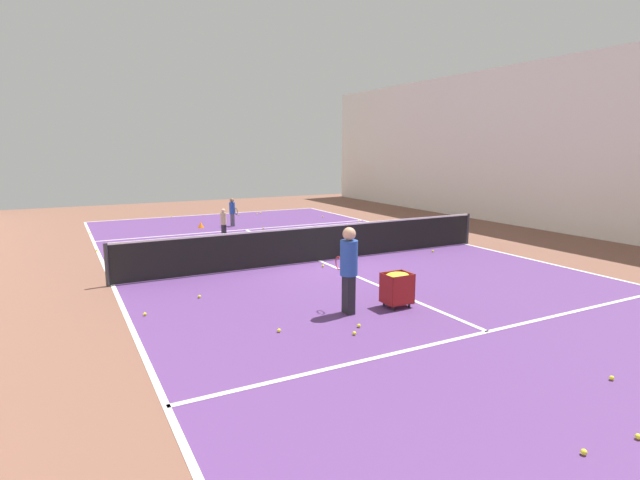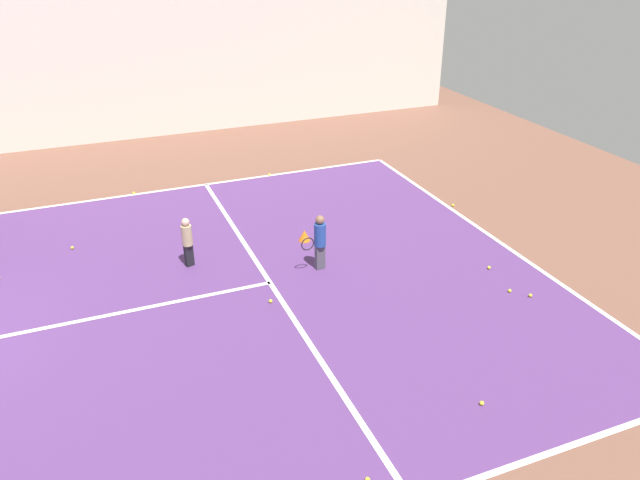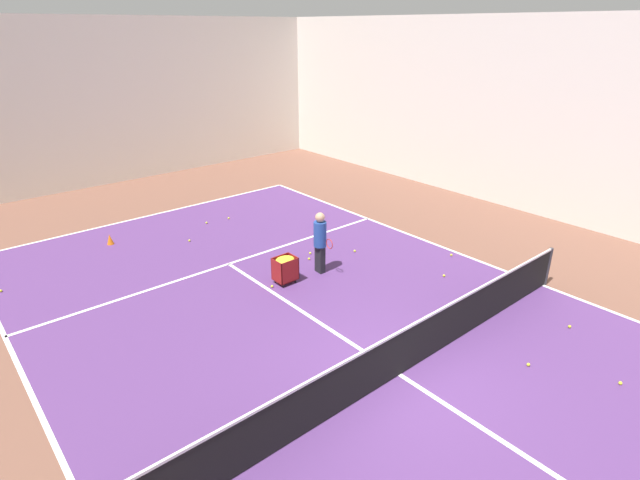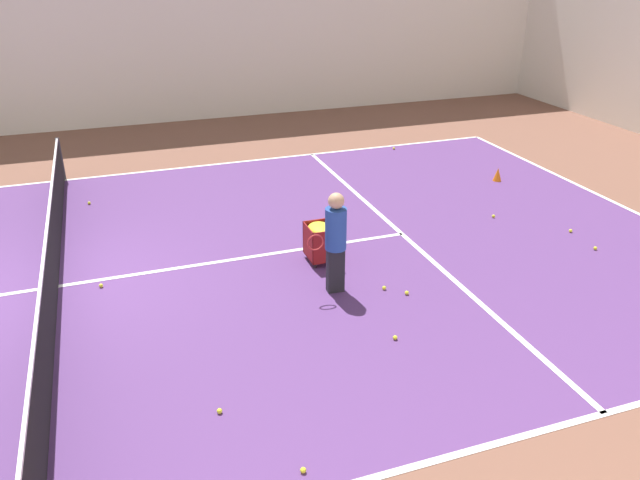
{
  "view_description": "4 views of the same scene",
  "coord_description": "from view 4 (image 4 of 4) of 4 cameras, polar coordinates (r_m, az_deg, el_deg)",
  "views": [
    {
      "loc": [
        6.7,
        12.66,
        3.28
      ],
      "look_at": [
        0.0,
        0.0,
        0.63
      ],
      "focal_mm": 28.0,
      "sensor_mm": 36.0,
      "label": 1
    },
    {
      "loc": [
        -10.25,
        -3.43,
        6.33
      ],
      "look_at": [
        0.17,
        -7.65,
        0.66
      ],
      "focal_mm": 35.0,
      "sensor_mm": 36.0,
      "label": 2
    },
    {
      "loc": [
        -6.35,
        -5.07,
        6.33
      ],
      "look_at": [
        1.7,
        4.43,
        0.97
      ],
      "focal_mm": 28.0,
      "sensor_mm": 36.0,
      "label": 3
    },
    {
      "loc": [
        10.25,
        1.15,
        5.24
      ],
      "look_at": [
        0.59,
        4.55,
        0.43
      ],
      "focal_mm": 35.0,
      "sensor_mm": 36.0,
      "label": 4
    }
  ],
  "objects": [
    {
      "name": "ground_plane",
      "position": [
        11.57,
        -22.85,
        -3.95
      ],
      "size": [
        37.59,
        37.59,
        0.0
      ],
      "primitive_type": "plane",
      "color": "brown"
    },
    {
      "name": "court_playing_area",
      "position": [
        11.57,
        -22.85,
        -3.94
      ],
      "size": [
        11.37,
        23.66,
        0.0
      ],
      "color": "#563370",
      "rests_on": "ground"
    },
    {
      "name": "line_baseline_far",
      "position": [
        15.7,
        25.21,
        3.19
      ],
      "size": [
        11.37,
        0.1,
        0.0
      ],
      "primitive_type": "cube",
      "color": "white",
      "rests_on": "ground"
    },
    {
      "name": "line_sideline_left",
      "position": [
        16.81,
        -22.34,
        5.08
      ],
      "size": [
        0.1,
        23.66,
        0.0
      ],
      "primitive_type": "cube",
      "color": "white",
      "rests_on": "ground"
    },
    {
      "name": "line_service_far",
      "position": [
        12.69,
        7.49,
        0.56
      ],
      "size": [
        11.37,
        0.1,
        0.0
      ],
      "primitive_type": "cube",
      "color": "white",
      "rests_on": "ground"
    },
    {
      "name": "line_centre_service",
      "position": [
        11.57,
        -22.86,
        -3.93
      ],
      "size": [
        0.1,
        13.01,
        0.0
      ],
      "primitive_type": "cube",
      "color": "white",
      "rests_on": "ground"
    },
    {
      "name": "hall_enclosure_left",
      "position": [
        21.09,
        -23.63,
        18.1
      ],
      "size": [
        0.15,
        33.89,
        6.73
      ],
      "color": "silver",
      "rests_on": "ground"
    },
    {
      "name": "tennis_net",
      "position": [
        11.33,
        -23.31,
        -1.53
      ],
      "size": [
        11.67,
        0.1,
        1.06
      ],
      "color": "#2D2D33",
      "rests_on": "ground"
    },
    {
      "name": "coach_at_net",
      "position": [
        10.09,
        1.42,
        0.32
      ],
      "size": [
        0.37,
        0.69,
        1.76
      ],
      "rotation": [
        0.0,
        0.0,
        -1.64
      ],
      "color": "black",
      "rests_on": "ground"
    },
    {
      "name": "ball_cart",
      "position": [
        11.28,
        0.0,
        0.39
      ],
      "size": [
        0.58,
        0.47,
        0.74
      ],
      "color": "maroon",
      "rests_on": "ground"
    },
    {
      "name": "training_cone_1",
      "position": [
        16.1,
        15.93,
        5.8
      ],
      "size": [
        0.21,
        0.21,
        0.33
      ],
      "primitive_type": "cone",
      "color": "orange",
      "rests_on": "ground"
    },
    {
      "name": "tennis_ball_0",
      "position": [
        14.98,
        -20.35,
        3.19
      ],
      "size": [
        0.07,
        0.07,
        0.07
      ],
      "primitive_type": "sphere",
      "color": "yellow",
      "rests_on": "ground"
    },
    {
      "name": "tennis_ball_5",
      "position": [
        11.86,
        -0.73,
        -0.87
      ],
      "size": [
        0.07,
        0.07,
        0.07
      ],
      "primitive_type": "sphere",
      "color": "yellow",
      "rests_on": "ground"
    },
    {
      "name": "tennis_ball_6",
      "position": [
        18.16,
        6.77,
        8.33
      ],
      "size": [
        0.07,
        0.07,
        0.07
      ],
      "primitive_type": "sphere",
      "color": "yellow",
      "rests_on": "ground"
    },
    {
      "name": "tennis_ball_8",
      "position": [
        13.64,
        21.94,
        0.79
      ],
      "size": [
        0.07,
        0.07,
        0.07
      ],
      "primitive_type": "sphere",
      "color": "yellow",
      "rests_on": "ground"
    },
    {
      "name": "tennis_ball_9",
      "position": [
        13.03,
        23.86,
        -0.69
      ],
      "size": [
        0.07,
        0.07,
        0.07
      ],
      "primitive_type": "sphere",
      "color": "yellow",
      "rests_on": "ground"
    },
    {
      "name": "tennis_ball_11",
      "position": [
        10.51,
        7.94,
        -4.8
      ],
      "size": [
        0.07,
        0.07,
        0.07
      ],
      "primitive_type": "sphere",
      "color": "yellow",
      "rests_on": "ground"
    },
    {
      "name": "tennis_ball_14",
      "position": [
        11.26,
        -19.39,
        -3.95
      ],
      "size": [
        0.07,
        0.07,
        0.07
      ],
      "primitive_type": "sphere",
      "color": "yellow",
      "rests_on": "ground"
    },
    {
      "name": "tennis_ball_15",
      "position": [
        10.61,
        5.88,
        -4.37
      ],
      "size": [
        0.07,
        0.07,
        0.07
      ],
      "primitive_type": "sphere",
      "color": "yellow",
      "rests_on": "ground"
    },
    {
      "name": "tennis_ball_17",
      "position": [
        9.36,
        6.89,
        -8.85
      ],
      "size": [
        0.07,
        0.07,
        0.07
      ],
      "primitive_type": "sphere",
      "color": "yellow",
      "rests_on": "ground"
    },
    {
      "name": "tennis_ball_20",
      "position": [
        13.85,
        15.58,
        2.12
      ],
      "size": [
        0.07,
        0.07,
        0.07
      ],
      "primitive_type": "sphere",
      "color": "yellow",
      "rests_on": "ground"
    },
    {
      "name": "tennis_ball_22",
      "position": [
        7.31,
        -1.55,
        -20.29
      ],
      "size": [
        0.07,
        0.07,
        0.07
      ],
      "primitive_type": "sphere",
      "color": "yellow",
      "rests_on": "ground"
    },
    {
      "name": "tennis_ball_24",
      "position": [
        8.11,
        -9.17,
        -15.17
      ],
      "size": [
        0.07,
        0.07,
        0.07
      ],
      "primitive_type": "sphere",
      "color": "yellow",
      "rests_on": "ground"
    }
  ]
}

